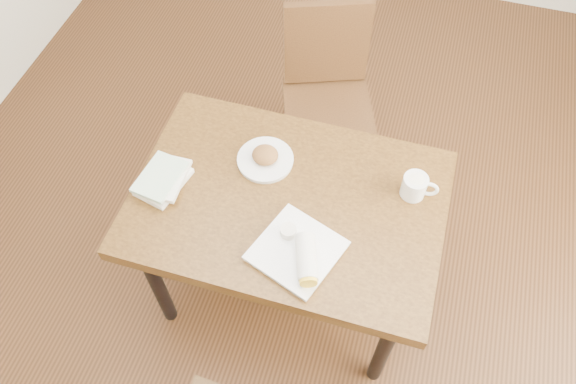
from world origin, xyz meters
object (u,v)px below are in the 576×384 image
(coffee_mug, at_px, (415,186))
(plate_burrito, at_px, (300,253))
(chair_far, at_px, (327,88))
(plate_scone, at_px, (265,158))
(table, at_px, (288,212))
(book_stack, at_px, (163,179))

(coffee_mug, xyz_separation_m, plate_burrito, (-0.34, -0.38, -0.02))
(chair_far, distance_m, plate_scone, 0.70)
(table, bearing_deg, plate_burrito, -64.00)
(plate_burrito, bearing_deg, book_stack, 164.93)
(chair_far, distance_m, coffee_mug, 0.84)
(book_stack, bearing_deg, chair_far, 63.21)
(chair_far, bearing_deg, table, -87.23)
(chair_far, relative_size, coffee_mug, 6.89)
(table, relative_size, plate_burrito, 3.33)
(plate_burrito, bearing_deg, chair_far, 98.14)
(book_stack, bearing_deg, coffee_mug, 13.62)
(coffee_mug, bearing_deg, plate_scone, -178.64)
(plate_scone, height_order, plate_burrito, plate_burrito)
(table, xyz_separation_m, plate_scone, (-0.14, 0.15, 0.11))
(chair_far, xyz_separation_m, plate_scone, (-0.10, -0.65, 0.22))
(coffee_mug, height_order, book_stack, coffee_mug)
(plate_scone, bearing_deg, coffee_mug, 1.36)
(table, distance_m, plate_burrito, 0.27)
(table, relative_size, coffee_mug, 8.43)
(chair_far, distance_m, plate_burrito, 1.05)
(book_stack, bearing_deg, plate_burrito, -15.07)
(coffee_mug, height_order, plate_burrito, coffee_mug)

